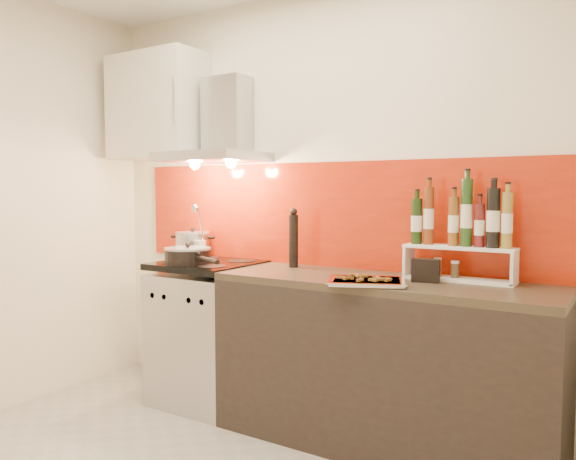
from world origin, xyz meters
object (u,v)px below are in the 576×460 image
Objects in this scene: pepper_mill at (294,239)px; range_stove at (209,334)px; counter at (382,363)px; baking_tray at (367,281)px; stock_pot at (193,244)px; saute_pan at (188,256)px.

range_stove is at bearing -165.54° from pepper_mill.
pepper_mill reaches higher than counter.
pepper_mill is (0.56, 0.14, 0.63)m from range_stove.
baking_tray is at bearing -27.29° from pepper_mill.
counter is 4.99× the size of pepper_mill.
stock_pot reaches higher than saute_pan.
counter is (1.20, 0.00, 0.01)m from range_stove.
saute_pan is at bearing 177.89° from baking_tray.
saute_pan is (0.24, -0.31, -0.04)m from stock_pot.
saute_pan is at bearing -52.02° from stock_pot.
saute_pan is 1.47× the size of pepper_mill.
baking_tray is at bearing -92.88° from counter.
counter is 3.84× the size of baking_tray.
counter is 1.59m from stock_pot.
pepper_mill is at bearing 14.46° from range_stove.
counter is 0.91m from pepper_mill.
range_stove is 0.51× the size of counter.
stock_pot is 0.84m from pepper_mill.
saute_pan reaches higher than counter.
range_stove is at bearing -30.96° from stock_pot.
pepper_mill is 0.77× the size of baking_tray.
saute_pan reaches higher than baking_tray.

